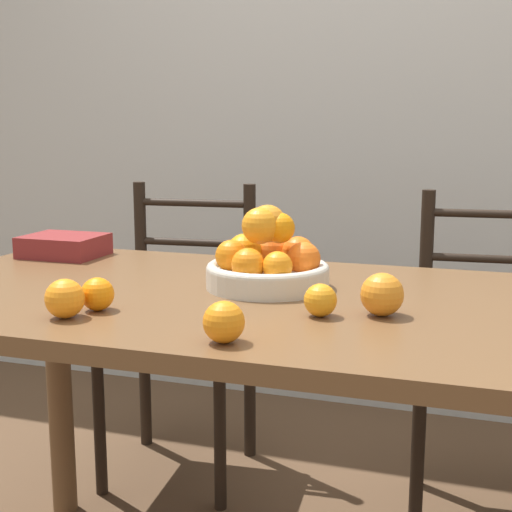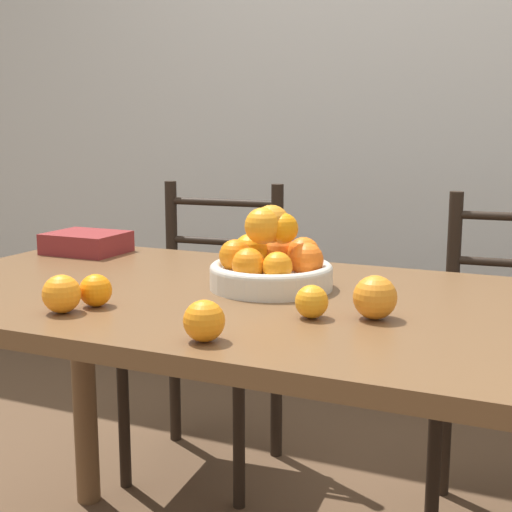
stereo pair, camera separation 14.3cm
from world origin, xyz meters
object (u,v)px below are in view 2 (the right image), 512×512
at_px(orange_loose_4, 375,297).
at_px(book_stack, 87,243).
at_px(orange_loose_1, 312,302).
at_px(fruit_bowl, 271,262).
at_px(orange_loose_2, 206,321).
at_px(orange_loose_3, 96,290).
at_px(chair_left, 208,331).
at_px(orange_loose_0, 62,294).

distance_m(orange_loose_4, book_stack, 0.95).
bearing_deg(orange_loose_1, fruit_bowl, 129.63).
height_order(orange_loose_2, orange_loose_3, orange_loose_2).
xyz_separation_m(orange_loose_3, chair_left, (-0.23, 0.88, -0.34)).
height_order(fruit_bowl, orange_loose_3, fruit_bowl).
height_order(orange_loose_1, book_stack, orange_loose_1).
bearing_deg(orange_loose_4, fruit_bowl, 149.94).
bearing_deg(orange_loose_1, orange_loose_2, -117.72).
relative_size(orange_loose_0, orange_loose_2, 1.05).
relative_size(orange_loose_2, book_stack, 0.34).
relative_size(fruit_bowl, orange_loose_2, 3.86).
relative_size(fruit_bowl, orange_loose_4, 3.31).
relative_size(orange_loose_4, chair_left, 0.08).
distance_m(orange_loose_0, orange_loose_4, 0.57).
bearing_deg(orange_loose_4, chair_left, 134.55).
xyz_separation_m(chair_left, book_stack, (-0.15, -0.41, 0.34)).
bearing_deg(orange_loose_1, orange_loose_0, -160.46).
relative_size(fruit_bowl, orange_loose_1, 4.33).
bearing_deg(book_stack, chair_left, 70.64).
bearing_deg(orange_loose_4, orange_loose_2, -130.94).
bearing_deg(orange_loose_0, book_stack, 123.32).
distance_m(orange_loose_0, orange_loose_3, 0.07).
distance_m(orange_loose_3, book_stack, 0.60).
relative_size(orange_loose_0, orange_loose_3, 1.14).
distance_m(fruit_bowl, book_stack, 0.65).
bearing_deg(chair_left, orange_loose_3, -80.12).
bearing_deg(fruit_bowl, orange_loose_2, -82.16).
bearing_deg(orange_loose_2, book_stack, 139.30).
distance_m(orange_loose_0, chair_left, 1.03).
distance_m(orange_loose_3, orange_loose_4, 0.52).
xyz_separation_m(orange_loose_0, chair_left, (-0.20, 0.95, -0.35)).
relative_size(orange_loose_3, book_stack, 0.31).
relative_size(fruit_bowl, chair_left, 0.28).
distance_m(orange_loose_0, book_stack, 0.64).
height_order(orange_loose_3, chair_left, chair_left).
xyz_separation_m(orange_loose_3, orange_loose_4, (0.51, 0.13, 0.01)).
relative_size(orange_loose_1, orange_loose_2, 0.89).
xyz_separation_m(orange_loose_2, orange_loose_3, (-0.30, 0.11, -0.00)).
distance_m(fruit_bowl, orange_loose_2, 0.40).
height_order(orange_loose_3, orange_loose_4, orange_loose_4).
bearing_deg(orange_loose_2, orange_loose_3, 159.12).
xyz_separation_m(orange_loose_2, book_stack, (-0.67, 0.58, -0.01)).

